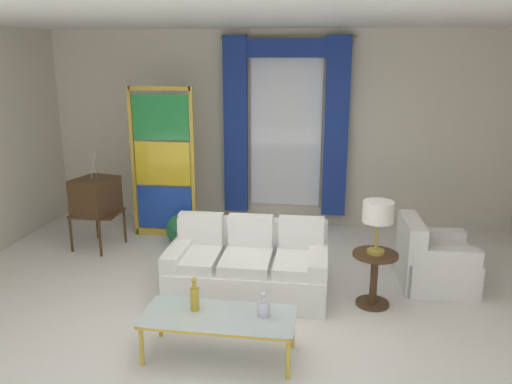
% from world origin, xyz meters
% --- Properties ---
extents(ground_plane, '(16.00, 16.00, 0.00)m').
position_xyz_m(ground_plane, '(0.00, 0.00, 0.00)').
color(ground_plane, white).
extents(wall_rear, '(8.00, 0.12, 3.00)m').
position_xyz_m(wall_rear, '(0.00, 3.06, 1.50)').
color(wall_rear, beige).
rests_on(wall_rear, ground).
extents(ceiling_slab, '(8.00, 7.60, 0.04)m').
position_xyz_m(ceiling_slab, '(0.00, 0.80, 3.02)').
color(ceiling_slab, white).
extents(curtained_window, '(2.00, 0.17, 2.70)m').
position_xyz_m(curtained_window, '(0.15, 2.89, 1.74)').
color(curtained_window, white).
rests_on(curtained_window, ground).
extents(couch_white_long, '(1.77, 0.95, 0.86)m').
position_xyz_m(couch_white_long, '(-0.02, 0.41, 0.30)').
color(couch_white_long, white).
rests_on(couch_white_long, ground).
extents(coffee_table, '(1.35, 0.56, 0.41)m').
position_xyz_m(coffee_table, '(-0.06, -0.91, 0.37)').
color(coffee_table, silver).
rests_on(coffee_table, ground).
extents(bottle_blue_decanter, '(0.08, 0.08, 0.32)m').
position_xyz_m(bottle_blue_decanter, '(-0.29, -0.86, 0.54)').
color(bottle_blue_decanter, gold).
rests_on(bottle_blue_decanter, coffee_table).
extents(bottle_crystal_tall, '(0.11, 0.11, 0.23)m').
position_xyz_m(bottle_crystal_tall, '(0.33, -0.87, 0.49)').
color(bottle_crystal_tall, silver).
rests_on(bottle_crystal_tall, coffee_table).
extents(vintage_tv, '(0.62, 0.68, 1.35)m').
position_xyz_m(vintage_tv, '(-2.33, 1.48, 0.73)').
color(vintage_tv, '#472D19').
rests_on(vintage_tv, ground).
extents(armchair_white, '(0.86, 0.85, 0.80)m').
position_xyz_m(armchair_white, '(2.07, 0.90, 0.29)').
color(armchair_white, white).
rests_on(armchair_white, ground).
extents(stained_glass_divider, '(0.95, 0.05, 2.20)m').
position_xyz_m(stained_glass_divider, '(-1.54, 2.07, 1.06)').
color(stained_glass_divider, gold).
rests_on(stained_glass_divider, ground).
extents(peacock_figurine, '(0.44, 0.60, 0.50)m').
position_xyz_m(peacock_figurine, '(-1.23, 1.70, 0.22)').
color(peacock_figurine, beige).
rests_on(peacock_figurine, ground).
extents(round_side_table, '(0.48, 0.48, 0.59)m').
position_xyz_m(round_side_table, '(1.37, 0.30, 0.36)').
color(round_side_table, '#472D19').
rests_on(round_side_table, ground).
extents(table_lamp_brass, '(0.32, 0.32, 0.57)m').
position_xyz_m(table_lamp_brass, '(1.37, 0.30, 1.03)').
color(table_lamp_brass, '#B29338').
rests_on(table_lamp_brass, round_side_table).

